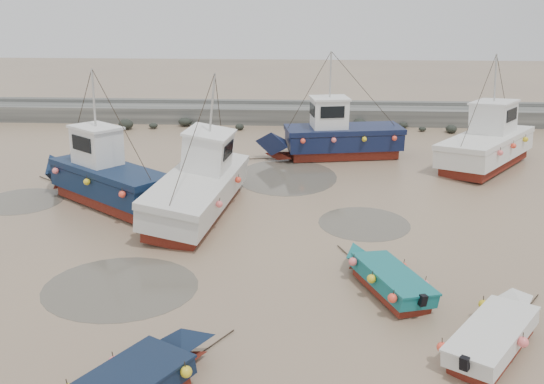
{
  "coord_description": "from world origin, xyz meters",
  "views": [
    {
      "loc": [
        3.23,
        -17.65,
        9.63
      ],
      "look_at": [
        2.2,
        3.61,
        1.4
      ],
      "focal_mm": 35.0,
      "sensor_mm": 36.0,
      "label": 1
    }
  ],
  "objects": [
    {
      "name": "cabin_boat_1",
      "position": [
        -1.2,
        4.95,
        1.31
      ],
      "size": [
        4.1,
        11.04,
        6.22
      ],
      "rotation": [
        0.0,
        0.0,
        -0.15
      ],
      "color": "maroon",
      "rests_on": "ground"
    },
    {
      "name": "puddle_d",
      "position": [
        2.7,
        9.63,
        0.0
      ],
      "size": [
        5.5,
        5.5,
        0.01
      ],
      "primitive_type": "cylinder",
      "color": "#534E42",
      "rests_on": "ground"
    },
    {
      "name": "puddle_a",
      "position": [
        -2.74,
        -2.11,
        0.0
      ],
      "size": [
        5.36,
        5.36,
        0.01
      ],
      "primitive_type": "cylinder",
      "color": "#534E42",
      "rests_on": "ground"
    },
    {
      "name": "dinghy_2",
      "position": [
        6.28,
        -1.77,
        0.56
      ],
      "size": [
        2.88,
        5.19,
        1.43
      ],
      "rotation": [
        0.0,
        0.0,
        0.41
      ],
      "color": "maroon",
      "rests_on": "ground"
    },
    {
      "name": "puddle_c",
      "position": [
        -9.98,
        5.41,
        0.0
      ],
      "size": [
        3.91,
        3.91,
        0.01
      ],
      "primitive_type": "cylinder",
      "color": "#534E42",
      "rests_on": "ground"
    },
    {
      "name": "cabin_boat_2",
      "position": [
        5.43,
        13.3,
        1.34
      ],
      "size": [
        10.1,
        3.74,
        6.22
      ],
      "rotation": [
        0.0,
        0.0,
        1.73
      ],
      "color": "maroon",
      "rests_on": "ground"
    },
    {
      "name": "cabin_boat_0",
      "position": [
        -6.01,
        5.55,
        1.36
      ],
      "size": [
        8.5,
        6.4,
        6.22
      ],
      "rotation": [
        0.0,
        0.0,
        0.96
      ],
      "color": "maroon",
      "rests_on": "ground"
    },
    {
      "name": "ground",
      "position": [
        0.0,
        0.0,
        0.0
      ],
      "size": [
        120.0,
        120.0,
        0.0
      ],
      "primitive_type": "plane",
      "color": "#927B5C",
      "rests_on": "ground"
    },
    {
      "name": "person",
      "position": [
        -1.38,
        6.35,
        0.0
      ],
      "size": [
        0.67,
        0.54,
        1.61
      ],
      "primitive_type": "imported",
      "rotation": [
        0.0,
        0.0,
        3.44
      ],
      "color": "#19243B",
      "rests_on": "ground"
    },
    {
      "name": "seawall",
      "position": [
        0.05,
        21.99,
        0.63
      ],
      "size": [
        60.0,
        4.92,
        1.5
      ],
      "color": "slate",
      "rests_on": "ground"
    },
    {
      "name": "dinghy_3",
      "position": [
        9.07,
        -4.79,
        0.55
      ],
      "size": [
        4.26,
        4.96,
        1.43
      ],
      "rotation": [
        0.0,
        0.0,
        -0.69
      ],
      "color": "maroon",
      "rests_on": "ground"
    },
    {
      "name": "puddle_b",
      "position": [
        6.24,
        3.61,
        0.0
      ],
      "size": [
        3.99,
        3.99,
        0.01
      ],
      "primitive_type": "cylinder",
      "color": "#534E42",
      "rests_on": "ground"
    },
    {
      "name": "cabin_boat_3",
      "position": [
        14.4,
        12.23,
        1.34
      ],
      "size": [
        7.69,
        8.58,
        6.22
      ],
      "rotation": [
        0.0,
        0.0,
        -0.71
      ],
      "color": "maroon",
      "rests_on": "ground"
    }
  ]
}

